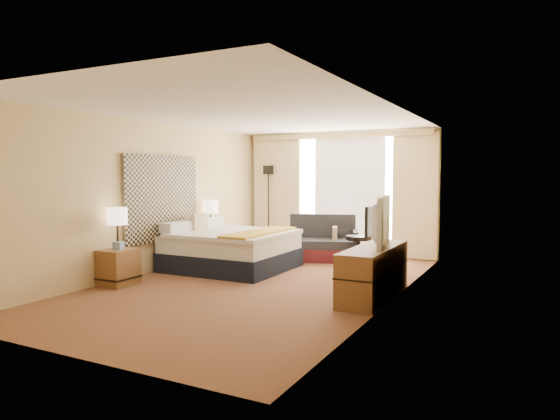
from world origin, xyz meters
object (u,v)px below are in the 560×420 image
at_px(bed, 231,249).
at_px(desk_chair, 362,240).
at_px(nightstand_left, 118,267).
at_px(television, 375,221).
at_px(media_dresser, 374,272).
at_px(lamp_right, 210,208).
at_px(nightstand_right, 213,246).
at_px(floor_lamp, 268,190).
at_px(loveseat, 322,245).
at_px(lamp_left, 117,217).

height_order(bed, desk_chair, desk_chair).
distance_m(nightstand_left, television, 3.93).
bearing_deg(nightstand_left, media_dresser, 15.84).
bearing_deg(nightstand_left, desk_chair, 47.92).
relative_size(desk_chair, lamp_right, 1.77).
xyz_separation_m(nightstand_right, floor_lamp, (0.27, 1.79, 1.07)).
bearing_deg(bed, loveseat, 56.40).
relative_size(nightstand_right, television, 0.46).
height_order(media_dresser, television, television).
bearing_deg(nightstand_left, loveseat, 61.79).
xyz_separation_m(lamp_left, lamp_right, (-0.04, 2.50, -0.00)).
distance_m(desk_chair, lamp_right, 3.02).
relative_size(nightstand_right, floor_lamp, 0.29).
xyz_separation_m(media_dresser, floor_lamp, (-3.43, 3.24, 0.99)).
bearing_deg(floor_lamp, media_dresser, -43.41).
distance_m(media_dresser, lamp_left, 3.92).
xyz_separation_m(nightstand_left, nightstand_right, (0.00, 2.50, 0.00)).
height_order(bed, television, television).
height_order(floor_lamp, television, floor_lamp).
bearing_deg(nightstand_left, lamp_left, 135.95).
xyz_separation_m(nightstand_right, bed, (0.81, -0.60, 0.08)).
bearing_deg(media_dresser, television, 105.09).
bearing_deg(television, loveseat, 27.02).
xyz_separation_m(desk_chair, lamp_left, (-2.86, -3.14, 0.54)).
bearing_deg(bed, lamp_right, 144.71).
distance_m(nightstand_left, lamp_left, 0.77).
height_order(nightstand_right, media_dresser, media_dresser).
bearing_deg(television, desk_chair, 12.60).
bearing_deg(nightstand_right, nightstand_left, -90.00).
distance_m(nightstand_left, bed, 2.07).
bearing_deg(lamp_left, loveseat, 61.48).
relative_size(nightstand_left, bed, 0.27).
height_order(media_dresser, lamp_left, lamp_left).
relative_size(nightstand_left, nightstand_right, 1.00).
relative_size(lamp_right, television, 0.53).
xyz_separation_m(nightstand_left, bed, (0.81, 1.90, 0.08)).
bearing_deg(bed, nightstand_left, -113.07).
xyz_separation_m(lamp_right, television, (3.71, -1.28, 0.00)).
bearing_deg(lamp_right, media_dresser, -21.29).
xyz_separation_m(desk_chair, television, (0.80, -1.92, 0.54)).
relative_size(media_dresser, bed, 0.90).
relative_size(loveseat, floor_lamp, 0.84).
xyz_separation_m(nightstand_left, media_dresser, (3.70, 1.05, 0.07)).
relative_size(nightstand_right, lamp_left, 0.87).
distance_m(lamp_left, television, 3.86).
bearing_deg(nightstand_right, floor_lamp, 81.34).
xyz_separation_m(floor_lamp, lamp_left, (-0.29, -4.28, -0.30)).
xyz_separation_m(nightstand_right, lamp_right, (-0.06, 0.02, 0.77)).
bearing_deg(desk_chair, media_dresser, -69.31).
bearing_deg(lamp_left, television, 18.40).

